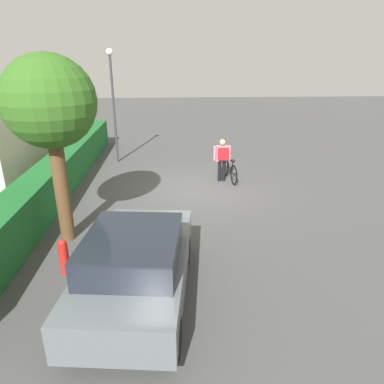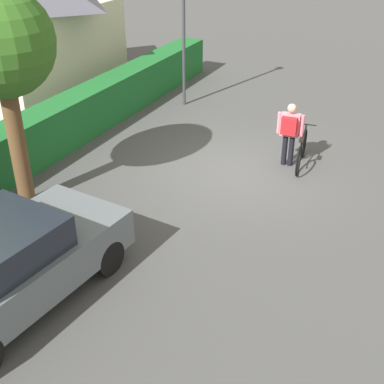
{
  "view_description": "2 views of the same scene",
  "coord_description": "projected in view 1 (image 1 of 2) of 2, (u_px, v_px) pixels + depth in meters",
  "views": [
    {
      "loc": [
        -11.64,
        0.93,
        4.43
      ],
      "look_at": [
        -2.48,
        0.37,
        0.87
      ],
      "focal_mm": 32.89,
      "sensor_mm": 36.0,
      "label": 1
    },
    {
      "loc": [
        -10.56,
        -3.79,
        5.73
      ],
      "look_at": [
        -3.05,
        -0.21,
        1.04
      ],
      "focal_mm": 47.97,
      "sensor_mm": 36.0,
      "label": 2
    }
  ],
  "objects": [
    {
      "name": "street_lamp",
      "position": [
        113.0,
        92.0,
        14.74
      ],
      "size": [
        0.28,
        0.28,
        4.73
      ],
      "color": "#38383D",
      "rests_on": "ground"
    },
    {
      "name": "ground_plane",
      "position": [
        198.0,
        190.0,
        12.49
      ],
      "size": [
        60.0,
        60.0,
        0.0
      ],
      "primitive_type": "plane",
      "color": "#464646"
    },
    {
      "name": "fire_hydrant",
      "position": [
        64.0,
        256.0,
        7.55
      ],
      "size": [
        0.2,
        0.2,
        0.81
      ],
      "color": "red",
      "rests_on": "ground"
    },
    {
      "name": "parked_car_near",
      "position": [
        137.0,
        265.0,
        6.56
      ],
      "size": [
        4.14,
        2.26,
        1.53
      ],
      "color": "slate",
      "rests_on": "ground"
    },
    {
      "name": "person_rider",
      "position": [
        222.0,
        156.0,
        13.01
      ],
      "size": [
        0.37,
        0.65,
        1.6
      ],
      "color": "black",
      "rests_on": "ground"
    },
    {
      "name": "hedge_row",
      "position": [
        58.0,
        176.0,
        11.99
      ],
      "size": [
        14.98,
        0.9,
        1.23
      ],
      "primitive_type": "cube",
      "color": "#1C6229",
      "rests_on": "ground"
    },
    {
      "name": "tree_kerbside",
      "position": [
        50.0,
        105.0,
        7.93
      ],
      "size": [
        2.12,
        2.12,
        4.53
      ],
      "color": "brown",
      "rests_on": "ground"
    },
    {
      "name": "bicycle",
      "position": [
        230.0,
        170.0,
        13.37
      ],
      "size": [
        1.82,
        0.5,
        0.9
      ],
      "color": "black",
      "rests_on": "ground"
    }
  ]
}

